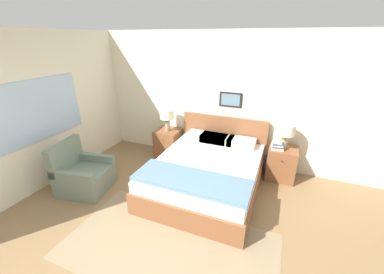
{
  "coord_description": "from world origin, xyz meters",
  "views": [
    {
      "loc": [
        1.32,
        -1.52,
        2.47
      ],
      "look_at": [
        0.03,
        1.62,
        1.02
      ],
      "focal_mm": 22.0,
      "sensor_mm": 36.0,
      "label": 1
    }
  ],
  "objects_px": {
    "nightstand_near_window": "(168,143)",
    "table_lamp_near_window": "(167,115)",
    "bed": "(207,172)",
    "nightstand_by_door": "(281,163)",
    "table_lamp_by_door": "(286,131)",
    "armchair": "(83,175)"
  },
  "relations": [
    {
      "from": "bed",
      "to": "table_lamp_near_window",
      "type": "height_order",
      "value": "table_lamp_near_window"
    },
    {
      "from": "armchair",
      "to": "table_lamp_near_window",
      "type": "bearing_deg",
      "value": 143.33
    },
    {
      "from": "nightstand_by_door",
      "to": "table_lamp_by_door",
      "type": "height_order",
      "value": "table_lamp_by_door"
    },
    {
      "from": "nightstand_near_window",
      "to": "table_lamp_near_window",
      "type": "distance_m",
      "value": 0.65
    },
    {
      "from": "bed",
      "to": "armchair",
      "type": "relative_size",
      "value": 2.45
    },
    {
      "from": "bed",
      "to": "nightstand_near_window",
      "type": "xyz_separation_m",
      "value": [
        -1.18,
        0.81,
        0.01
      ]
    },
    {
      "from": "nightstand_by_door",
      "to": "table_lamp_near_window",
      "type": "relative_size",
      "value": 1.31
    },
    {
      "from": "table_lamp_by_door",
      "to": "armchair",
      "type": "bearing_deg",
      "value": -152.32
    },
    {
      "from": "bed",
      "to": "armchair",
      "type": "xyz_separation_m",
      "value": [
        -1.97,
        -0.86,
        -0.02
      ]
    },
    {
      "from": "bed",
      "to": "table_lamp_near_window",
      "type": "distance_m",
      "value": 1.56
    },
    {
      "from": "bed",
      "to": "table_lamp_by_door",
      "type": "xyz_separation_m",
      "value": [
        1.17,
        0.79,
        0.66
      ]
    },
    {
      "from": "nightstand_near_window",
      "to": "nightstand_by_door",
      "type": "bearing_deg",
      "value": 0.0
    },
    {
      "from": "bed",
      "to": "armchair",
      "type": "bearing_deg",
      "value": -156.46
    },
    {
      "from": "armchair",
      "to": "nightstand_near_window",
      "type": "height_order",
      "value": "armchair"
    },
    {
      "from": "bed",
      "to": "nightstand_near_window",
      "type": "bearing_deg",
      "value": 145.4
    },
    {
      "from": "table_lamp_near_window",
      "to": "table_lamp_by_door",
      "type": "bearing_deg",
      "value": 0.0
    },
    {
      "from": "table_lamp_near_window",
      "to": "bed",
      "type": "bearing_deg",
      "value": -34.09
    },
    {
      "from": "armchair",
      "to": "bed",
      "type": "bearing_deg",
      "value": 102.78
    },
    {
      "from": "armchair",
      "to": "table_lamp_by_door",
      "type": "xyz_separation_m",
      "value": [
        3.14,
        1.65,
        0.68
      ]
    },
    {
      "from": "armchair",
      "to": "nightstand_near_window",
      "type": "distance_m",
      "value": 1.85
    },
    {
      "from": "bed",
      "to": "nightstand_near_window",
      "type": "relative_size",
      "value": 3.52
    },
    {
      "from": "nightstand_near_window",
      "to": "table_lamp_near_window",
      "type": "relative_size",
      "value": 1.31
    }
  ]
}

